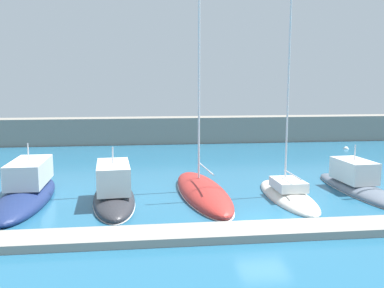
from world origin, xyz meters
The scene contains 9 objects.
ground_plane centered at (0.00, 0.00, 0.00)m, with size 120.00×120.00×0.00m, color #236084.
dock_pier centered at (0.00, -1.51, 0.19)m, with size 30.78×2.00×0.38m, color gray.
breakwater_seawall centered at (0.00, 28.37, 1.48)m, with size 108.00×2.73×2.96m, color gray.
motorboat_navy_nearest centered at (-12.88, 5.77, 0.61)m, with size 2.89×9.84×3.76m.
motorboat_charcoal_second centered at (-7.71, 4.70, 0.63)m, with size 3.05×8.34×3.72m.
sailboat_red_third centered at (-2.31, 5.53, 0.26)m, with size 3.53×10.55×18.40m.
sailboat_ivory_fourth centered at (2.76, 4.32, 0.24)m, with size 2.49×7.96×16.86m.
motorboat_slate_fifth centered at (7.82, 5.28, 0.47)m, with size 2.99×9.77×3.24m.
mooring_buoy_white centered at (15.27, 21.60, 0.00)m, with size 0.54×0.54×0.54m, color white.
Camera 1 is at (-5.98, -19.57, 7.06)m, focal length 39.19 mm.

